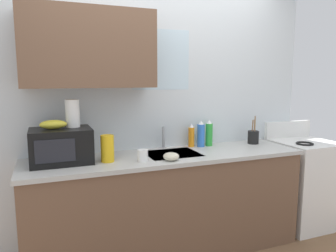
{
  "coord_description": "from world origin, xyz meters",
  "views": [
    {
      "loc": [
        -0.99,
        -2.51,
        1.55
      ],
      "look_at": [
        0.0,
        0.0,
        1.15
      ],
      "focal_mm": 34.08,
      "sensor_mm": 36.0,
      "label": 1
    }
  ],
  "objects_px": {
    "paper_towel_roll": "(73,113)",
    "dish_soap_bottle_blue": "(201,134)",
    "utensil_crock": "(253,137)",
    "small_bowl": "(171,156)",
    "mug_white": "(143,155)",
    "cereal_canister": "(107,149)",
    "dish_soap_bottle_green": "(209,134)",
    "banana_bunch": "(53,124)",
    "dish_soap_bottle_orange": "(191,136)",
    "microwave": "(61,146)",
    "stove_range": "(303,182)"
  },
  "relations": [
    {
      "from": "stove_range",
      "to": "utensil_crock",
      "type": "xyz_separation_m",
      "value": [
        -0.58,
        0.12,
        0.51
      ]
    },
    {
      "from": "mug_white",
      "to": "utensil_crock",
      "type": "bearing_deg",
      "value": 11.78
    },
    {
      "from": "utensil_crock",
      "to": "small_bowl",
      "type": "xyz_separation_m",
      "value": [
        -1.03,
        -0.32,
        -0.04
      ]
    },
    {
      "from": "stove_range",
      "to": "microwave",
      "type": "distance_m",
      "value": 2.5
    },
    {
      "from": "banana_bunch",
      "to": "dish_soap_bottle_blue",
      "type": "relative_size",
      "value": 0.79
    },
    {
      "from": "small_bowl",
      "to": "mug_white",
      "type": "bearing_deg",
      "value": 164.74
    },
    {
      "from": "stove_range",
      "to": "paper_towel_roll",
      "type": "xyz_separation_m",
      "value": [
        -2.33,
        0.1,
        0.82
      ]
    },
    {
      "from": "microwave",
      "to": "small_bowl",
      "type": "xyz_separation_m",
      "value": [
        0.82,
        -0.25,
        -0.1
      ]
    },
    {
      "from": "microwave",
      "to": "utensil_crock",
      "type": "relative_size",
      "value": 1.63
    },
    {
      "from": "paper_towel_roll",
      "to": "dish_soap_bottle_green",
      "type": "relative_size",
      "value": 0.87
    },
    {
      "from": "utensil_crock",
      "to": "small_bowl",
      "type": "height_order",
      "value": "utensil_crock"
    },
    {
      "from": "mug_white",
      "to": "small_bowl",
      "type": "relative_size",
      "value": 0.73
    },
    {
      "from": "paper_towel_roll",
      "to": "small_bowl",
      "type": "relative_size",
      "value": 1.69
    },
    {
      "from": "dish_soap_bottle_orange",
      "to": "cereal_canister",
      "type": "relative_size",
      "value": 1.05
    },
    {
      "from": "microwave",
      "to": "cereal_canister",
      "type": "bearing_deg",
      "value": -16.13
    },
    {
      "from": "microwave",
      "to": "small_bowl",
      "type": "bearing_deg",
      "value": -16.81
    },
    {
      "from": "small_bowl",
      "to": "stove_range",
      "type": "bearing_deg",
      "value": 7.23
    },
    {
      "from": "utensil_crock",
      "to": "small_bowl",
      "type": "relative_size",
      "value": 2.18
    },
    {
      "from": "dish_soap_bottle_orange",
      "to": "stove_range",
      "type": "bearing_deg",
      "value": -9.99
    },
    {
      "from": "cereal_canister",
      "to": "small_bowl",
      "type": "relative_size",
      "value": 1.63
    },
    {
      "from": "microwave",
      "to": "banana_bunch",
      "type": "height_order",
      "value": "banana_bunch"
    },
    {
      "from": "dish_soap_bottle_blue",
      "to": "dish_soap_bottle_green",
      "type": "height_order",
      "value": "same"
    },
    {
      "from": "dish_soap_bottle_green",
      "to": "utensil_crock",
      "type": "height_order",
      "value": "utensil_crock"
    },
    {
      "from": "stove_range",
      "to": "banana_bunch",
      "type": "bearing_deg",
      "value": 178.92
    },
    {
      "from": "dish_soap_bottle_green",
      "to": "cereal_canister",
      "type": "relative_size",
      "value": 1.19
    },
    {
      "from": "dish_soap_bottle_orange",
      "to": "utensil_crock",
      "type": "distance_m",
      "value": 0.65
    },
    {
      "from": "mug_white",
      "to": "utensil_crock",
      "type": "height_order",
      "value": "utensil_crock"
    },
    {
      "from": "dish_soap_bottle_green",
      "to": "cereal_canister",
      "type": "bearing_deg",
      "value": -166.65
    },
    {
      "from": "stove_range",
      "to": "mug_white",
      "type": "bearing_deg",
      "value": -175.5
    },
    {
      "from": "paper_towel_roll",
      "to": "dish_soap_bottle_green",
      "type": "distance_m",
      "value": 1.31
    },
    {
      "from": "microwave",
      "to": "dish_soap_bottle_blue",
      "type": "distance_m",
      "value": 1.3
    },
    {
      "from": "mug_white",
      "to": "utensil_crock",
      "type": "relative_size",
      "value": 0.34
    },
    {
      "from": "stove_range",
      "to": "dish_soap_bottle_blue",
      "type": "bearing_deg",
      "value": 170.71
    },
    {
      "from": "dish_soap_bottle_green",
      "to": "utensil_crock",
      "type": "bearing_deg",
      "value": -9.49
    },
    {
      "from": "dish_soap_bottle_blue",
      "to": "utensil_crock",
      "type": "height_order",
      "value": "utensil_crock"
    },
    {
      "from": "banana_bunch",
      "to": "small_bowl",
      "type": "distance_m",
      "value": 0.95
    },
    {
      "from": "dish_soap_bottle_blue",
      "to": "small_bowl",
      "type": "xyz_separation_m",
      "value": [
        -0.47,
        -0.39,
        -0.09
      ]
    },
    {
      "from": "paper_towel_roll",
      "to": "dish_soap_bottle_blue",
      "type": "xyz_separation_m",
      "value": [
        1.19,
        0.09,
        -0.26
      ]
    },
    {
      "from": "utensil_crock",
      "to": "dish_soap_bottle_green",
      "type": "bearing_deg",
      "value": 170.51
    },
    {
      "from": "dish_soap_bottle_blue",
      "to": "mug_white",
      "type": "relative_size",
      "value": 2.66
    },
    {
      "from": "stove_range",
      "to": "microwave",
      "type": "xyz_separation_m",
      "value": [
        -2.43,
        0.04,
        0.58
      ]
    },
    {
      "from": "mug_white",
      "to": "utensil_crock",
      "type": "distance_m",
      "value": 1.27
    },
    {
      "from": "stove_range",
      "to": "utensil_crock",
      "type": "relative_size",
      "value": 3.82
    },
    {
      "from": "paper_towel_roll",
      "to": "dish_soap_bottle_green",
      "type": "bearing_deg",
      "value": 4.34
    },
    {
      "from": "microwave",
      "to": "stove_range",
      "type": "bearing_deg",
      "value": -1.06
    },
    {
      "from": "dish_soap_bottle_blue",
      "to": "cereal_canister",
      "type": "bearing_deg",
      "value": -165.83
    },
    {
      "from": "cereal_canister",
      "to": "small_bowl",
      "type": "bearing_deg",
      "value": -17.29
    },
    {
      "from": "microwave",
      "to": "utensil_crock",
      "type": "bearing_deg",
      "value": 2.21
    },
    {
      "from": "dish_soap_bottle_orange",
      "to": "dish_soap_bottle_blue",
      "type": "xyz_separation_m",
      "value": [
        0.09,
        -0.03,
        0.01
      ]
    },
    {
      "from": "paper_towel_roll",
      "to": "stove_range",
      "type": "bearing_deg",
      "value": -2.37
    }
  ]
}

